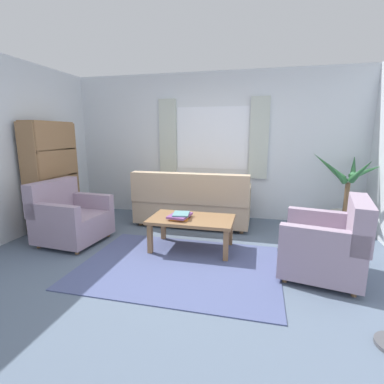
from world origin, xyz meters
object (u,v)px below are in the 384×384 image
object	(u,v)px
couch	(192,204)
coffee_table	(192,222)
potted_plant	(345,206)
bookshelf	(55,175)
book_stack_on_table	(180,216)
armchair_left	(70,218)
armchair_right	(328,245)

from	to	relation	value
couch	coffee_table	world-z (taller)	couch
potted_plant	bookshelf	xyz separation A→B (m)	(-4.52, -0.78, 0.44)
potted_plant	bookshelf	distance (m)	4.61
coffee_table	book_stack_on_table	world-z (taller)	book_stack_on_table
armchair_left	bookshelf	world-z (taller)	bookshelf
armchair_right	book_stack_on_table	xyz separation A→B (m)	(-1.74, 0.30, 0.12)
armchair_left	coffee_table	distance (m)	1.77
coffee_table	bookshelf	world-z (taller)	bookshelf
bookshelf	armchair_left	bearing A→B (deg)	48.75
coffee_table	book_stack_on_table	bearing A→B (deg)	-157.45
coffee_table	bookshelf	bearing A→B (deg)	170.35
armchair_left	couch	bearing A→B (deg)	-47.71
coffee_table	potted_plant	world-z (taller)	potted_plant
coffee_table	couch	bearing A→B (deg)	102.93
armchair_left	potted_plant	distance (m)	4.13
armchair_left	bookshelf	size ratio (longest dim) A/B	0.53
armchair_right	bookshelf	xyz separation A→B (m)	(-3.97, 0.76, 0.53)
coffee_table	armchair_right	bearing A→B (deg)	-12.52
couch	armchair_right	bearing A→B (deg)	142.94
coffee_table	armchair_left	bearing A→B (deg)	-175.93
potted_plant	bookshelf	size ratio (longest dim) A/B	0.74
couch	armchair_right	distance (m)	2.31
armchair_right	armchair_left	bearing A→B (deg)	-82.41
couch	book_stack_on_table	size ratio (longest dim) A/B	5.23
coffee_table	book_stack_on_table	distance (m)	0.18
armchair_right	potted_plant	distance (m)	1.63
couch	potted_plant	xyz separation A→B (m)	(2.39, 0.14, 0.07)
armchair_right	coffee_table	xyz separation A→B (m)	(-1.60, 0.36, 0.03)
couch	book_stack_on_table	bearing A→B (deg)	95.08
bookshelf	coffee_table	bearing A→B (deg)	80.35
armchair_left	potted_plant	bearing A→B (deg)	-66.51
coffee_table	potted_plant	distance (m)	2.46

